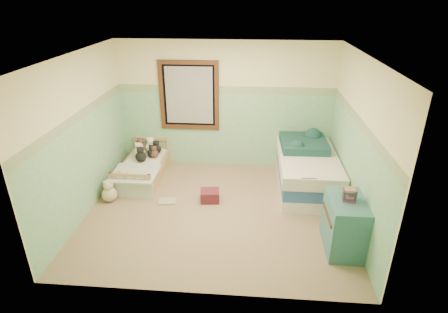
# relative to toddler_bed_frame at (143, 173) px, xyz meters

# --- Properties ---
(floor) EXTENTS (4.20, 3.60, 0.02)m
(floor) POSITION_rel_toddler_bed_frame_xyz_m (1.53, -1.05, -0.11)
(floor) COLOR #8B735A
(floor) RESTS_ON ground
(ceiling) EXTENTS (4.20, 3.60, 0.02)m
(ceiling) POSITION_rel_toddler_bed_frame_xyz_m (1.53, -1.05, 2.41)
(ceiling) COLOR white
(ceiling) RESTS_ON wall_back
(wall_back) EXTENTS (4.20, 0.04, 2.50)m
(wall_back) POSITION_rel_toddler_bed_frame_xyz_m (1.53, 0.75, 1.15)
(wall_back) COLOR beige
(wall_back) RESTS_ON floor
(wall_front) EXTENTS (4.20, 0.04, 2.50)m
(wall_front) POSITION_rel_toddler_bed_frame_xyz_m (1.53, -2.85, 1.15)
(wall_front) COLOR beige
(wall_front) RESTS_ON floor
(wall_left) EXTENTS (0.04, 3.60, 2.50)m
(wall_left) POSITION_rel_toddler_bed_frame_xyz_m (-0.57, -1.05, 1.15)
(wall_left) COLOR beige
(wall_left) RESTS_ON floor
(wall_right) EXTENTS (0.04, 3.60, 2.50)m
(wall_right) POSITION_rel_toddler_bed_frame_xyz_m (3.63, -1.05, 1.15)
(wall_right) COLOR beige
(wall_right) RESTS_ON floor
(wainscot_mint) EXTENTS (4.20, 0.01, 1.50)m
(wainscot_mint) POSITION_rel_toddler_bed_frame_xyz_m (1.53, 0.74, 0.65)
(wainscot_mint) COLOR #72AA73
(wainscot_mint) RESTS_ON floor
(border_strip) EXTENTS (4.20, 0.01, 0.15)m
(border_strip) POSITION_rel_toddler_bed_frame_xyz_m (1.53, 0.74, 1.48)
(border_strip) COLOR #4B744F
(border_strip) RESTS_ON wall_back
(window_frame) EXTENTS (1.16, 0.06, 1.36)m
(window_frame) POSITION_rel_toddler_bed_frame_xyz_m (0.83, 0.71, 1.35)
(window_frame) COLOR black
(window_frame) RESTS_ON wall_back
(window_blinds) EXTENTS (0.92, 0.01, 1.12)m
(window_blinds) POSITION_rel_toddler_bed_frame_xyz_m (0.83, 0.72, 1.35)
(window_blinds) COLOR #BCBBB6
(window_blinds) RESTS_ON window_frame
(toddler_bed_frame) EXTENTS (0.74, 1.49, 0.19)m
(toddler_bed_frame) POSITION_rel_toddler_bed_frame_xyz_m (0.00, 0.00, 0.00)
(toddler_bed_frame) COLOR #B17F53
(toddler_bed_frame) RESTS_ON floor
(toddler_mattress) EXTENTS (0.68, 1.42, 0.12)m
(toddler_mattress) POSITION_rel_toddler_bed_frame_xyz_m (0.00, 0.00, 0.16)
(toddler_mattress) COLOR white
(toddler_mattress) RESTS_ON toddler_bed_frame
(patchwork_quilt) EXTENTS (0.81, 0.74, 0.03)m
(patchwork_quilt) POSITION_rel_toddler_bed_frame_xyz_m (0.00, -0.46, 0.23)
(patchwork_quilt) COLOR #76A2CB
(patchwork_quilt) RESTS_ON toddler_mattress
(plush_bed_brown) EXTENTS (0.21, 0.21, 0.21)m
(plush_bed_brown) POSITION_rel_toddler_bed_frame_xyz_m (-0.15, 0.50, 0.32)
(plush_bed_brown) COLOR brown
(plush_bed_brown) RESTS_ON toddler_mattress
(plush_bed_white) EXTENTS (0.22, 0.22, 0.22)m
(plush_bed_white) POSITION_rel_toddler_bed_frame_xyz_m (0.05, 0.50, 0.33)
(plush_bed_white) COLOR white
(plush_bed_white) RESTS_ON toddler_mattress
(plush_bed_tan) EXTENTS (0.19, 0.19, 0.19)m
(plush_bed_tan) POSITION_rel_toddler_bed_frame_xyz_m (-0.10, 0.28, 0.31)
(plush_bed_tan) COLOR beige
(plush_bed_tan) RESTS_ON toddler_mattress
(plush_bed_dark) EXTENTS (0.18, 0.18, 0.18)m
(plush_bed_dark) POSITION_rel_toddler_bed_frame_xyz_m (0.13, 0.28, 0.31)
(plush_bed_dark) COLOR black
(plush_bed_dark) RESTS_ON toddler_mattress
(plush_floor_cream) EXTENTS (0.28, 0.28, 0.28)m
(plush_floor_cream) POSITION_rel_toddler_bed_frame_xyz_m (-0.20, -0.49, 0.04)
(plush_floor_cream) COLOR beige
(plush_floor_cream) RESTS_ON floor
(plush_floor_tan) EXTENTS (0.26, 0.26, 0.26)m
(plush_floor_tan) POSITION_rel_toddler_bed_frame_xyz_m (-0.33, -0.89, 0.03)
(plush_floor_tan) COLOR beige
(plush_floor_tan) RESTS_ON floor
(twin_bed_frame) EXTENTS (0.98, 1.95, 0.22)m
(twin_bed_frame) POSITION_rel_toddler_bed_frame_xyz_m (3.08, -0.08, 0.01)
(twin_bed_frame) COLOR white
(twin_bed_frame) RESTS_ON floor
(twin_boxspring) EXTENTS (0.98, 1.95, 0.22)m
(twin_boxspring) POSITION_rel_toddler_bed_frame_xyz_m (3.08, -0.08, 0.23)
(twin_boxspring) COLOR navy
(twin_boxspring) RESTS_ON twin_bed_frame
(twin_mattress) EXTENTS (1.01, 1.99, 0.22)m
(twin_mattress) POSITION_rel_toddler_bed_frame_xyz_m (3.08, -0.08, 0.45)
(twin_mattress) COLOR beige
(twin_mattress) RESTS_ON twin_boxspring
(teal_blanket) EXTENTS (0.85, 0.90, 0.14)m
(teal_blanket) POSITION_rel_toddler_bed_frame_xyz_m (3.03, 0.22, 0.63)
(teal_blanket) COLOR #173936
(teal_blanket) RESTS_ON twin_mattress
(dresser) EXTENTS (0.48, 0.77, 0.77)m
(dresser) POSITION_rel_toddler_bed_frame_xyz_m (3.38, -1.83, 0.29)
(dresser) COLOR #2F6E71
(dresser) RESTS_ON floor
(book_stack) EXTENTS (0.18, 0.15, 0.17)m
(book_stack) POSITION_rel_toddler_bed_frame_xyz_m (3.38, -1.83, 0.76)
(book_stack) COLOR #402E29
(book_stack) RESTS_ON dresser
(red_pillow) EXTENTS (0.34, 0.31, 0.20)m
(red_pillow) POSITION_rel_toddler_bed_frame_xyz_m (1.39, -0.74, 0.00)
(red_pillow) COLOR maroon
(red_pillow) RESTS_ON floor
(floor_book) EXTENTS (0.32, 0.27, 0.03)m
(floor_book) POSITION_rel_toddler_bed_frame_xyz_m (0.66, -0.84, -0.08)
(floor_book) COLOR #DFC747
(floor_book) RESTS_ON floor
(extra_plush_0) EXTENTS (0.19, 0.19, 0.19)m
(extra_plush_0) POSITION_rel_toddler_bed_frame_xyz_m (0.17, 0.47, 0.31)
(extra_plush_0) COLOR black
(extra_plush_0) RESTS_ON toddler_mattress
(extra_plush_1) EXTENTS (0.21, 0.21, 0.21)m
(extra_plush_1) POSITION_rel_toddler_bed_frame_xyz_m (-0.03, 0.06, 0.32)
(extra_plush_1) COLOR black
(extra_plush_1) RESTS_ON toddler_mattress
(extra_plush_2) EXTENTS (0.21, 0.21, 0.21)m
(extra_plush_2) POSITION_rel_toddler_bed_frame_xyz_m (-0.13, 0.27, 0.32)
(extra_plush_2) COLOR beige
(extra_plush_2) RESTS_ON toddler_mattress
(extra_plush_3) EXTENTS (0.17, 0.17, 0.17)m
(extra_plush_3) POSITION_rel_toddler_bed_frame_xyz_m (0.18, 0.27, 0.30)
(extra_plush_3) COLOR brown
(extra_plush_3) RESTS_ON toddler_mattress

